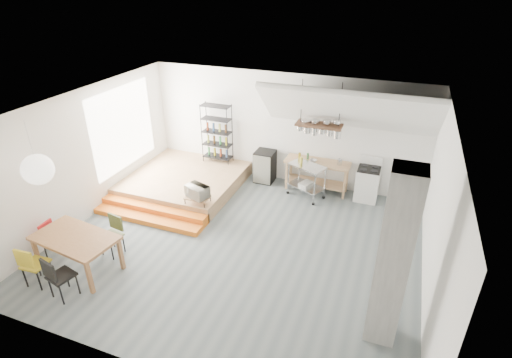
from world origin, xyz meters
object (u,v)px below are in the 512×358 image
at_px(stove, 367,183).
at_px(mini_fridge, 265,166).
at_px(dining_table, 75,240).
at_px(rolling_cart, 307,176).

height_order(stove, mini_fridge, stove).
bearing_deg(dining_table, mini_fridge, 73.38).
bearing_deg(dining_table, stove, 51.46).
xyz_separation_m(dining_table, rolling_cart, (3.66, 4.65, -0.10)).
xyz_separation_m(stove, dining_table, (-5.25, -5.11, 0.25)).
xyz_separation_m(rolling_cart, mini_fridge, (-1.39, 0.50, -0.15)).
distance_m(stove, rolling_cart, 1.65).
relative_size(stove, dining_table, 0.64).
bearing_deg(rolling_cart, stove, 39.64).
bearing_deg(mini_fridge, dining_table, -113.84).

